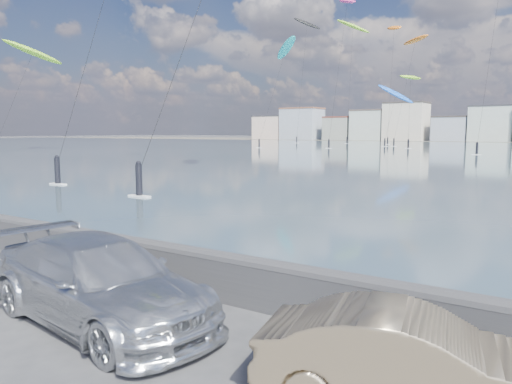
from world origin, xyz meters
TOP-DOWN VIEW (x-y plane):
  - ground at (0.00, 0.00)m, footprint 700.00×700.00m
  - seawall at (0.00, 2.70)m, footprint 400.00×0.36m
  - car_silver at (-0.14, 0.45)m, footprint 5.71×2.95m
  - car_champagne at (5.57, 0.73)m, footprint 4.18×2.27m
  - kitesurfer_0 at (-30.71, 123.55)m, footprint 10.01×16.44m
  - kitesurfer_3 at (-54.09, 139.03)m, footprint 10.75×10.76m
  - kitesurfer_5 at (-52.21, 96.11)m, footprint 7.65×13.98m
  - kitesurfer_6 at (-42.08, 140.83)m, footprint 8.31×17.77m
  - kitesurfer_8 at (-26.41, 106.38)m, footprint 5.15×11.74m
  - kitesurfer_10 at (-70.71, 141.00)m, footprint 8.54×16.82m
  - kitesurfer_13 at (-35.79, 125.09)m, footprint 9.40×19.36m
  - kitesurfer_15 at (-39.42, 100.97)m, footprint 7.35×14.33m
  - kitesurfer_16 at (-73.94, 46.71)m, footprint 5.49×13.93m

SIDE VIEW (x-z plane):
  - ground at x=0.00m, z-range 0.00..0.00m
  - seawall at x=0.00m, z-range 0.04..1.12m
  - car_champagne at x=5.57m, z-range 0.00..1.31m
  - car_silver at x=-0.14m, z-range 0.00..1.58m
  - kitesurfer_13 at x=-35.79m, z-range 4.87..21.47m
  - kitesurfer_8 at x=-26.41m, z-range 7.09..23.06m
  - kitesurfer_16 at x=-73.94m, z-range 7.34..26.70m
  - kitesurfer_5 at x=-52.21m, z-range 9.53..34.91m
  - kitesurfer_0 at x=-30.71m, z-range 12.41..39.77m
  - kitesurfer_15 at x=-39.42m, z-range 14.74..48.42m
  - kitesurfer_6 at x=-42.08m, z-range 15.39..50.55m
  - kitesurfer_3 at x=-54.09m, z-range 15.77..53.46m
  - kitesurfer_10 at x=-70.71m, z-range 17.23..57.68m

